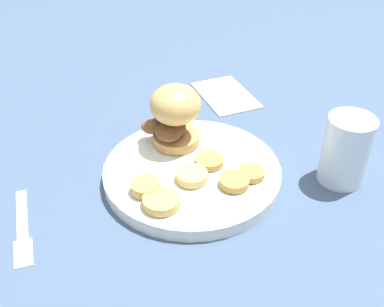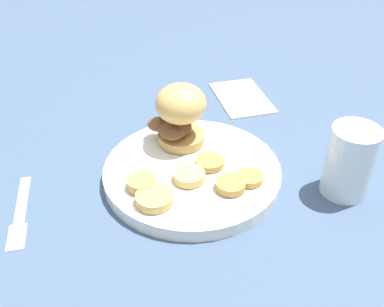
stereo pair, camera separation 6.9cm
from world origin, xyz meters
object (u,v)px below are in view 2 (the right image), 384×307
at_px(fork, 20,212).
at_px(drinking_glass, 350,162).
at_px(sandwich, 179,114).
at_px(dinner_plate, 192,171).

xyz_separation_m(fork, drinking_glass, (-0.36, 0.32, 0.05)).
bearing_deg(fork, sandwich, 165.95).
relative_size(sandwich, drinking_glass, 0.94).
relative_size(dinner_plate, drinking_glass, 2.51).
xyz_separation_m(dinner_plate, fork, (0.23, -0.13, -0.01)).
xyz_separation_m(dinner_plate, drinking_glass, (-0.13, 0.19, 0.04)).
height_order(fork, drinking_glass, drinking_glass).
relative_size(fork, drinking_glass, 1.22).
bearing_deg(sandwich, fork, -14.05).
distance_m(dinner_plate, sandwich, 0.10).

